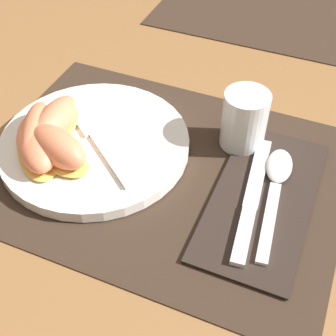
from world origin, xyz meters
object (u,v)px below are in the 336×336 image
at_px(juice_glass, 244,123).
at_px(fork, 96,137).
at_px(knife, 252,199).
at_px(citrus_wedge_1, 36,133).
at_px(spoon, 277,180).
at_px(citrus_wedge_3, 58,149).
at_px(citrus_wedge_0, 54,123).
at_px(plate, 95,144).
at_px(citrus_wedge_2, 38,144).

bearing_deg(juice_glass, fork, -154.22).
xyz_separation_m(knife, fork, (-0.22, 0.01, 0.01)).
relative_size(knife, citrus_wedge_1, 1.64).
bearing_deg(spoon, citrus_wedge_3, -162.68).
distance_m(fork, citrus_wedge_0, 0.06).
bearing_deg(juice_glass, citrus_wedge_3, -145.18).
relative_size(plate, fork, 1.67).
xyz_separation_m(knife, citrus_wedge_1, (-0.29, -0.02, 0.03)).
xyz_separation_m(plate, citrus_wedge_2, (-0.05, -0.05, 0.02)).
xyz_separation_m(plate, citrus_wedge_3, (-0.02, -0.05, 0.03)).
height_order(knife, citrus_wedge_1, citrus_wedge_1).
relative_size(juice_glass, fork, 0.53).
xyz_separation_m(citrus_wedge_0, citrus_wedge_3, (0.03, -0.04, 0.00)).
distance_m(juice_glass, citrus_wedge_3, 0.25).
distance_m(spoon, citrus_wedge_0, 0.30).
distance_m(plate, juice_glass, 0.20).
bearing_deg(fork, citrus_wedge_3, -113.24).
bearing_deg(plate, knife, -2.95).
xyz_separation_m(citrus_wedge_1, citrus_wedge_2, (0.01, -0.02, -0.00)).
bearing_deg(citrus_wedge_2, citrus_wedge_0, 91.78).
xyz_separation_m(juice_glass, citrus_wedge_3, (-0.20, -0.14, 0.00)).
relative_size(juice_glass, citrus_wedge_0, 0.73).
bearing_deg(plate, fork, 48.51).
relative_size(spoon, citrus_wedge_0, 1.67).
distance_m(spoon, citrus_wedge_3, 0.28).
bearing_deg(citrus_wedge_1, fork, 29.33).
relative_size(juice_glass, spoon, 0.44).
xyz_separation_m(spoon, citrus_wedge_0, (-0.30, -0.04, 0.03)).
bearing_deg(fork, citrus_wedge_2, -135.27).
xyz_separation_m(fork, citrus_wedge_3, (-0.02, -0.05, 0.02)).
bearing_deg(citrus_wedge_2, plate, 44.57).
bearing_deg(fork, plate, -131.49).
height_order(fork, citrus_wedge_1, citrus_wedge_1).
bearing_deg(citrus_wedge_0, citrus_wedge_3, -52.76).
height_order(spoon, citrus_wedge_1, citrus_wedge_1).
xyz_separation_m(citrus_wedge_0, citrus_wedge_2, (0.00, -0.04, -0.00)).
distance_m(citrus_wedge_1, citrus_wedge_2, 0.02).
bearing_deg(knife, plate, 177.05).
bearing_deg(plate, citrus_wedge_1, -151.46).
distance_m(plate, fork, 0.01).
bearing_deg(citrus_wedge_0, plate, 10.15).
height_order(juice_glass, spoon, juice_glass).
height_order(plate, citrus_wedge_3, citrus_wedge_3).
height_order(knife, citrus_wedge_3, citrus_wedge_3).
bearing_deg(citrus_wedge_2, juice_glass, 31.00).
bearing_deg(citrus_wedge_2, citrus_wedge_3, -1.02).
xyz_separation_m(knife, citrus_wedge_2, (-0.28, -0.04, 0.03)).
distance_m(knife, citrus_wedge_0, 0.28).
relative_size(spoon, citrus_wedge_2, 1.51).
relative_size(juice_glass, knife, 0.39).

